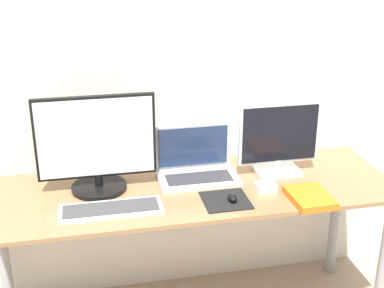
{
  "coord_description": "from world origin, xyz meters",
  "views": [
    {
      "loc": [
        -0.43,
        -1.8,
        1.81
      ],
      "look_at": [
        0.02,
        0.32,
        0.94
      ],
      "focal_mm": 50.0,
      "sensor_mm": 36.0,
      "label": 1
    }
  ],
  "objects": [
    {
      "name": "mouse",
      "position": [
        0.15,
        0.13,
        0.75
      ],
      "size": [
        0.04,
        0.06,
        0.03
      ],
      "color": "black",
      "rests_on": "mousepad"
    },
    {
      "name": "mousepad",
      "position": [
        0.13,
        0.15,
        0.74
      ],
      "size": [
        0.2,
        0.2,
        0.0
      ],
      "color": "black",
      "rests_on": "desk"
    },
    {
      "name": "laptop",
      "position": [
        0.06,
        0.42,
        0.79
      ],
      "size": [
        0.37,
        0.23,
        0.23
      ],
      "color": "silver",
      "rests_on": "desk"
    },
    {
      "name": "keyboard",
      "position": [
        -0.36,
        0.16,
        0.74
      ],
      "size": [
        0.42,
        0.15,
        0.02
      ],
      "color": "silver",
      "rests_on": "desk"
    },
    {
      "name": "desk",
      "position": [
        0.0,
        0.3,
        0.61
      ],
      "size": [
        1.86,
        0.61,
        0.73
      ],
      "color": "olive",
      "rests_on": "ground_plane"
    },
    {
      "name": "monitor_left",
      "position": [
        -0.39,
        0.38,
        0.94
      ],
      "size": [
        0.52,
        0.24,
        0.43
      ],
      "color": "black",
      "rests_on": "desk"
    },
    {
      "name": "power_brick",
      "position": [
        0.33,
        0.21,
        0.75
      ],
      "size": [
        0.09,
        0.07,
        0.03
      ],
      "color": "white",
      "rests_on": "desk"
    },
    {
      "name": "book",
      "position": [
        0.48,
        0.08,
        0.75
      ],
      "size": [
        0.17,
        0.22,
        0.03
      ],
      "color": "orange",
      "rests_on": "desk"
    },
    {
      "name": "wall_back",
      "position": [
        0.0,
        0.67,
        1.25
      ],
      "size": [
        7.0,
        0.05,
        2.5
      ],
      "color": "silver",
      "rests_on": "ground_plane"
    },
    {
      "name": "monitor_right",
      "position": [
        0.44,
        0.38,
        0.9
      ],
      "size": [
        0.39,
        0.15,
        0.35
      ],
      "color": "silver",
      "rests_on": "desk"
    }
  ]
}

